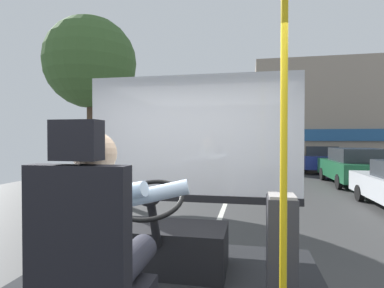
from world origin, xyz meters
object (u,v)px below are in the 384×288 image
Objects in this scene: parked_car_blue at (317,158)px; bus_driver at (102,231)px; handrail_pole at (284,158)px; fare_box at (281,248)px; steering_console at (166,245)px; parked_car_green at (356,166)px; driver_seat at (89,277)px.

bus_driver is at bearing -105.02° from parked_car_blue.
handrail_pole is 2.73× the size of fare_box.
steering_console reaches higher than parked_car_green.
handrail_pole reaches higher than parked_car_blue.
parked_car_green is at bearing 67.00° from bus_driver.
fare_box is (0.03, 0.40, -0.69)m from handrail_pole.
parked_car_blue is (3.39, 15.47, -0.27)m from fare_box.
steering_console is at bearing 159.47° from fare_box.
steering_console is at bearing 90.00° from driver_seat.
handrail_pole is at bearing 25.24° from bus_driver.
steering_console is at bearing -106.17° from parked_car_blue.
driver_seat is 1.38m from steering_console.
driver_seat is 1.54× the size of bus_driver.
bus_driver is 1.34m from fare_box.
bus_driver is at bearing -113.00° from parked_car_green.
handrail_pole is 0.49× the size of parked_car_blue.
bus_driver is 0.76× the size of steering_console.
handrail_pole is 11.54m from parked_car_green.
parked_car_blue is (-0.42, 5.02, -0.01)m from parked_car_green.
handrail_pole reaches higher than fare_box.
parked_car_green is 0.90× the size of parked_car_blue.
bus_driver is at bearing -90.00° from steering_console.
driver_seat is at bearing -90.00° from bus_driver.
parked_car_green is at bearing 70.50° from handrail_pole.
steering_console is 11.16m from parked_car_green.
driver_seat reaches higher than steering_console.
driver_seat is at bearing -148.96° from handrail_pole.
fare_box is (0.99, -0.37, 0.17)m from steering_console.
driver_seat is at bearing -90.00° from steering_console.
parked_car_green is at bearing 69.96° from fare_box.
bus_driver is 16.90m from parked_car_blue.
fare_box is at bearing -102.37° from parked_car_blue.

